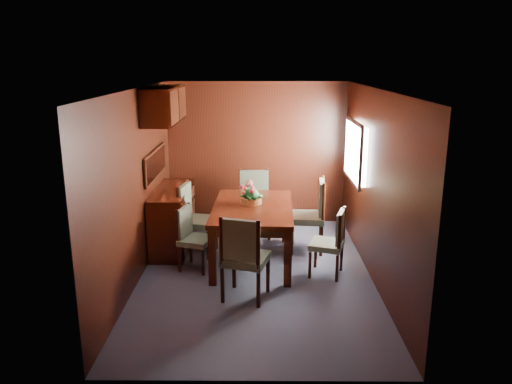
{
  "coord_description": "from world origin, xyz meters",
  "views": [
    {
      "loc": [
        0.05,
        -6.07,
        2.75
      ],
      "look_at": [
        0.0,
        0.29,
        1.05
      ],
      "focal_mm": 35.0,
      "sensor_mm": 36.0,
      "label": 1
    }
  ],
  "objects_px": {
    "chair_right_near": "(332,239)",
    "chair_head": "(243,254)",
    "dining_table": "(253,214)",
    "chair_left_near": "(192,234)",
    "flower_centerpiece": "(251,193)",
    "sideboard": "(173,218)"
  },
  "relations": [
    {
      "from": "dining_table",
      "to": "chair_head",
      "type": "distance_m",
      "value": 1.19
    },
    {
      "from": "chair_left_near",
      "to": "chair_right_near",
      "type": "bearing_deg",
      "value": 100.92
    },
    {
      "from": "sideboard",
      "to": "dining_table",
      "type": "relative_size",
      "value": 0.8
    },
    {
      "from": "dining_table",
      "to": "flower_centerpiece",
      "type": "distance_m",
      "value": 0.29
    },
    {
      "from": "flower_centerpiece",
      "to": "sideboard",
      "type": "bearing_deg",
      "value": 160.57
    },
    {
      "from": "chair_left_near",
      "to": "chair_head",
      "type": "bearing_deg",
      "value": 55.5
    },
    {
      "from": "chair_right_near",
      "to": "chair_head",
      "type": "distance_m",
      "value": 1.33
    },
    {
      "from": "flower_centerpiece",
      "to": "chair_head",
      "type": "bearing_deg",
      "value": -93.12
    },
    {
      "from": "chair_right_near",
      "to": "dining_table",
      "type": "bearing_deg",
      "value": 83.09
    },
    {
      "from": "sideboard",
      "to": "chair_head",
      "type": "height_order",
      "value": "chair_head"
    },
    {
      "from": "chair_right_near",
      "to": "flower_centerpiece",
      "type": "bearing_deg",
      "value": 78.5
    },
    {
      "from": "chair_right_near",
      "to": "chair_head",
      "type": "xyz_separation_m",
      "value": [
        -1.12,
        -0.71,
        0.09
      ]
    },
    {
      "from": "chair_left_near",
      "to": "flower_centerpiece",
      "type": "relative_size",
      "value": 2.77
    },
    {
      "from": "flower_centerpiece",
      "to": "dining_table",
      "type": "bearing_deg",
      "value": -79.37
    },
    {
      "from": "flower_centerpiece",
      "to": "chair_left_near",
      "type": "bearing_deg",
      "value": -155.26
    },
    {
      "from": "sideboard",
      "to": "chair_right_near",
      "type": "distance_m",
      "value": 2.45
    },
    {
      "from": "chair_head",
      "to": "dining_table",
      "type": "bearing_deg",
      "value": 101.67
    },
    {
      "from": "chair_head",
      "to": "flower_centerpiece",
      "type": "bearing_deg",
      "value": 103.03
    },
    {
      "from": "dining_table",
      "to": "chair_right_near",
      "type": "bearing_deg",
      "value": -22.69
    },
    {
      "from": "dining_table",
      "to": "chair_left_near",
      "type": "relative_size",
      "value": 2.02
    },
    {
      "from": "sideboard",
      "to": "chair_left_near",
      "type": "bearing_deg",
      "value": -63.72
    },
    {
      "from": "dining_table",
      "to": "chair_left_near",
      "type": "xyz_separation_m",
      "value": [
        -0.82,
        -0.25,
        -0.21
      ]
    }
  ]
}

